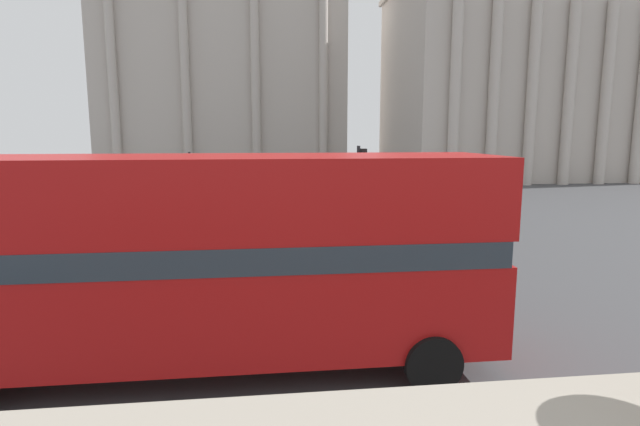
{
  "coord_description": "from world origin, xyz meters",
  "views": [
    {
      "loc": [
        -1.09,
        -2.39,
        4.37
      ],
      "look_at": [
        1.03,
        15.49,
        1.51
      ],
      "focal_mm": 28.0,
      "sensor_mm": 36.0,
      "label": 1
    }
  ],
  "objects_px": {
    "traffic_light_near": "(440,222)",
    "traffic_light_far": "(192,177)",
    "double_decker_bus": "(206,254)",
    "traffic_light_mid": "(360,185)",
    "pedestrian_yellow": "(481,216)",
    "pedestrian_blue": "(433,185)",
    "pedestrian_red": "(277,186)",
    "car_black": "(174,204)",
    "plaza_building_left": "(225,68)",
    "car_silver": "(204,199)",
    "plaza_building_right": "(522,84)"
  },
  "relations": [
    {
      "from": "plaza_building_left",
      "to": "traffic_light_near",
      "type": "height_order",
      "value": "plaza_building_left"
    },
    {
      "from": "pedestrian_red",
      "to": "car_black",
      "type": "bearing_deg",
      "value": -65.47
    },
    {
      "from": "plaza_building_right",
      "to": "pedestrian_blue",
      "type": "xyz_separation_m",
      "value": [
        -14.75,
        -16.37,
        -8.38
      ]
    },
    {
      "from": "car_silver",
      "to": "pedestrian_yellow",
      "type": "xyz_separation_m",
      "value": [
        12.33,
        -9.16,
        0.3
      ]
    },
    {
      "from": "traffic_light_mid",
      "to": "plaza_building_right",
      "type": "bearing_deg",
      "value": 54.17
    },
    {
      "from": "traffic_light_near",
      "to": "traffic_light_far",
      "type": "height_order",
      "value": "traffic_light_far"
    },
    {
      "from": "traffic_light_far",
      "to": "pedestrian_blue",
      "type": "relative_size",
      "value": 2.07
    },
    {
      "from": "pedestrian_red",
      "to": "plaza_building_right",
      "type": "bearing_deg",
      "value": 101.26
    },
    {
      "from": "traffic_light_far",
      "to": "car_black",
      "type": "relative_size",
      "value": 0.84
    },
    {
      "from": "traffic_light_near",
      "to": "traffic_light_far",
      "type": "bearing_deg",
      "value": 120.3
    },
    {
      "from": "car_black",
      "to": "car_silver",
      "type": "distance_m",
      "value": 2.26
    },
    {
      "from": "double_decker_bus",
      "to": "plaza_building_right",
      "type": "relative_size",
      "value": 0.4
    },
    {
      "from": "traffic_light_mid",
      "to": "car_black",
      "type": "xyz_separation_m",
      "value": [
        -8.06,
        9.76,
        -1.88
      ]
    },
    {
      "from": "plaza_building_left",
      "to": "pedestrian_yellow",
      "type": "xyz_separation_m",
      "value": [
        12.97,
        -40.0,
        -10.79
      ]
    },
    {
      "from": "car_silver",
      "to": "traffic_light_near",
      "type": "bearing_deg",
      "value": -171.17
    },
    {
      "from": "double_decker_bus",
      "to": "car_silver",
      "type": "height_order",
      "value": "double_decker_bus"
    },
    {
      "from": "traffic_light_far",
      "to": "car_black",
      "type": "height_order",
      "value": "traffic_light_far"
    },
    {
      "from": "plaza_building_right",
      "to": "car_silver",
      "type": "distance_m",
      "value": 36.64
    },
    {
      "from": "car_silver",
      "to": "traffic_light_mid",
      "type": "bearing_deg",
      "value": -165.0
    },
    {
      "from": "plaza_building_right",
      "to": "car_black",
      "type": "height_order",
      "value": "plaza_building_right"
    },
    {
      "from": "traffic_light_mid",
      "to": "plaza_building_left",
      "type": "bearing_deg",
      "value": 99.81
    },
    {
      "from": "plaza_building_left",
      "to": "pedestrian_blue",
      "type": "height_order",
      "value": "plaza_building_left"
    },
    {
      "from": "car_silver",
      "to": "plaza_building_left",
      "type": "bearing_deg",
      "value": -13.87
    },
    {
      "from": "plaza_building_left",
      "to": "pedestrian_blue",
      "type": "relative_size",
      "value": 15.77
    },
    {
      "from": "car_silver",
      "to": "pedestrian_red",
      "type": "bearing_deg",
      "value": -62.1
    },
    {
      "from": "plaza_building_right",
      "to": "pedestrian_yellow",
      "type": "xyz_separation_m",
      "value": [
        -17.14,
        -29.14,
        -8.35
      ]
    },
    {
      "from": "double_decker_bus",
      "to": "pedestrian_blue",
      "type": "distance_m",
      "value": 26.58
    },
    {
      "from": "pedestrian_yellow",
      "to": "pedestrian_blue",
      "type": "bearing_deg",
      "value": 10.66
    },
    {
      "from": "pedestrian_yellow",
      "to": "pedestrian_red",
      "type": "height_order",
      "value": "pedestrian_yellow"
    },
    {
      "from": "traffic_light_far",
      "to": "pedestrian_red",
      "type": "bearing_deg",
      "value": 61.11
    },
    {
      "from": "double_decker_bus",
      "to": "traffic_light_far",
      "type": "bearing_deg",
      "value": 96.45
    },
    {
      "from": "traffic_light_near",
      "to": "pedestrian_red",
      "type": "height_order",
      "value": "traffic_light_near"
    },
    {
      "from": "traffic_light_far",
      "to": "pedestrian_red",
      "type": "distance_m",
      "value": 9.1
    },
    {
      "from": "traffic_light_far",
      "to": "car_black",
      "type": "bearing_deg",
      "value": 120.29
    },
    {
      "from": "double_decker_bus",
      "to": "traffic_light_mid",
      "type": "distance_m",
      "value": 9.4
    },
    {
      "from": "plaza_building_right",
      "to": "car_silver",
      "type": "relative_size",
      "value": 6.19
    },
    {
      "from": "traffic_light_near",
      "to": "traffic_light_mid",
      "type": "relative_size",
      "value": 0.86
    },
    {
      "from": "plaza_building_left",
      "to": "pedestrian_red",
      "type": "distance_m",
      "value": 29.4
    },
    {
      "from": "plaza_building_left",
      "to": "traffic_light_near",
      "type": "relative_size",
      "value": 7.87
    },
    {
      "from": "double_decker_bus",
      "to": "traffic_light_near",
      "type": "xyz_separation_m",
      "value": [
        5.36,
        2.7,
        0.0
      ]
    },
    {
      "from": "car_silver",
      "to": "pedestrian_red",
      "type": "xyz_separation_m",
      "value": [
        4.23,
        3.94,
        0.28
      ]
    },
    {
      "from": "traffic_light_mid",
      "to": "pedestrian_blue",
      "type": "bearing_deg",
      "value": 62.11
    },
    {
      "from": "double_decker_bus",
      "to": "traffic_light_far",
      "type": "distance_m",
      "value": 16.05
    },
    {
      "from": "pedestrian_yellow",
      "to": "pedestrian_red",
      "type": "xyz_separation_m",
      "value": [
        -8.09,
        13.1,
        -0.02
      ]
    },
    {
      "from": "traffic_light_far",
      "to": "car_black",
      "type": "distance_m",
      "value": 2.96
    },
    {
      "from": "double_decker_bus",
      "to": "car_silver",
      "type": "bearing_deg",
      "value": 94.46
    },
    {
      "from": "traffic_light_near",
      "to": "traffic_light_far",
      "type": "distance_m",
      "value": 15.26
    },
    {
      "from": "double_decker_bus",
      "to": "plaza_building_right",
      "type": "xyz_separation_m",
      "value": [
        27.24,
        39.8,
        7.12
      ]
    },
    {
      "from": "pedestrian_yellow",
      "to": "plaza_building_right",
      "type": "bearing_deg",
      "value": -9.2
    },
    {
      "from": "pedestrian_blue",
      "to": "pedestrian_yellow",
      "type": "xyz_separation_m",
      "value": [
        -2.39,
        -12.76,
        0.03
      ]
    }
  ]
}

